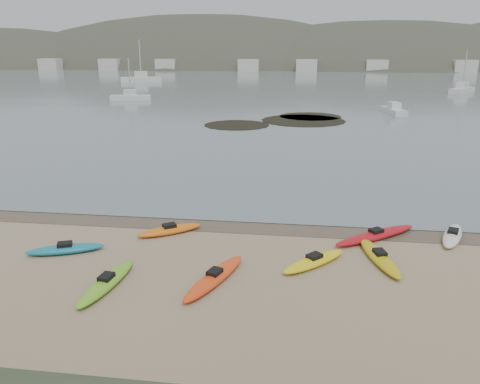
# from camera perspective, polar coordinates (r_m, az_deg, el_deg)

# --- Properties ---
(ground) EXTENTS (600.00, 600.00, 0.00)m
(ground) POSITION_cam_1_polar(r_m,az_deg,el_deg) (22.04, 0.00, -3.73)
(ground) COLOR tan
(ground) RESTS_ON ground
(wet_sand) EXTENTS (60.00, 60.00, 0.00)m
(wet_sand) POSITION_cam_1_polar(r_m,az_deg,el_deg) (21.76, -0.10, -4.00)
(wet_sand) COLOR brown
(wet_sand) RESTS_ON ground
(water) EXTENTS (1200.00, 1200.00, 0.00)m
(water) POSITION_cam_1_polar(r_m,az_deg,el_deg) (320.52, 7.37, 15.67)
(water) COLOR slate
(water) RESTS_ON ground
(kayaks) EXTENTS (24.70, 10.43, 0.34)m
(kayaks) POSITION_cam_1_polar(r_m,az_deg,el_deg) (18.23, -0.78, -7.80)
(kayaks) COLOR #78CF29
(kayaks) RESTS_ON ground
(kelp_mats) EXTENTS (15.13, 14.59, 0.04)m
(kelp_mats) POSITION_cam_1_polar(r_m,az_deg,el_deg) (53.38, 6.06, 8.66)
(kelp_mats) COLOR black
(kelp_mats) RESTS_ON water
(moored_boats) EXTENTS (95.75, 74.25, 1.32)m
(moored_boats) POSITION_cam_1_polar(r_m,az_deg,el_deg) (104.62, 9.65, 12.98)
(moored_boats) COLOR silver
(moored_boats) RESTS_ON ground
(far_hills) EXTENTS (550.00, 135.00, 80.00)m
(far_hills) POSITION_cam_1_polar(r_m,az_deg,el_deg) (218.79, 17.46, 10.19)
(far_hills) COLOR #384235
(far_hills) RESTS_ON ground
(far_town) EXTENTS (199.00, 5.00, 4.00)m
(far_town) POSITION_cam_1_polar(r_m,az_deg,el_deg) (165.54, 9.02, 14.97)
(far_town) COLOR beige
(far_town) RESTS_ON ground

